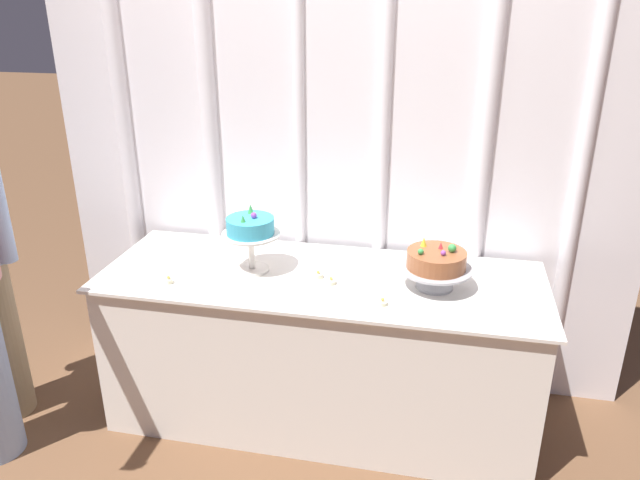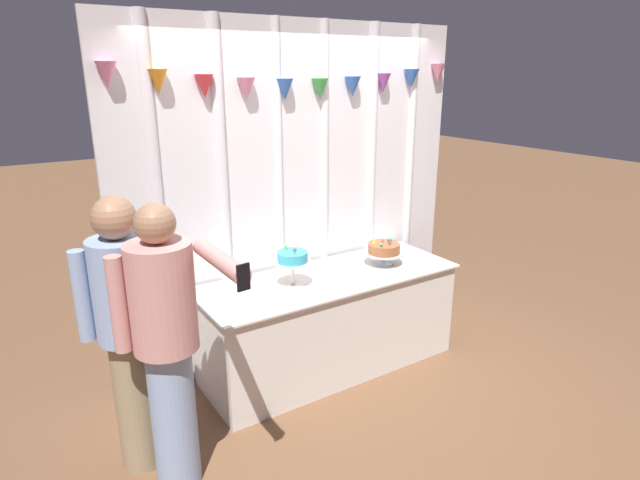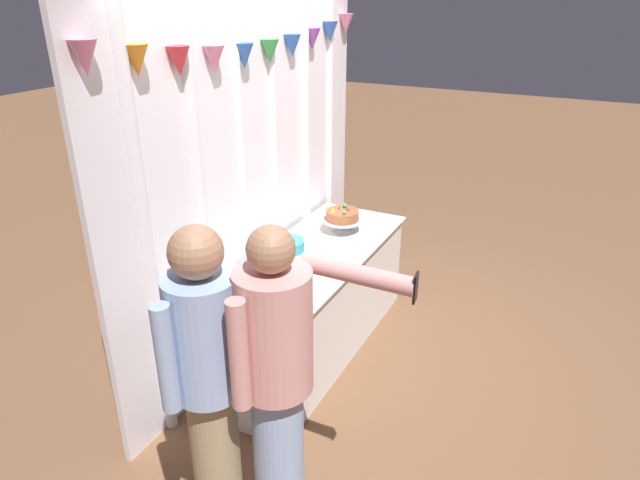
% 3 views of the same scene
% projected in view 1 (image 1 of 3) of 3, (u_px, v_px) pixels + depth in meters
% --- Properties ---
extents(ground_plane, '(24.00, 24.00, 0.00)m').
position_uv_depth(ground_plane, '(317.00, 426.00, 2.96)').
color(ground_plane, brown).
extents(draped_curtain, '(2.94, 0.14, 2.61)m').
position_uv_depth(draped_curtain, '(336.00, 129.00, 2.92)').
color(draped_curtain, white).
rests_on(draped_curtain, ground_plane).
extents(cake_table, '(2.01, 0.73, 0.77)m').
position_uv_depth(cake_table, '(321.00, 348.00, 2.91)').
color(cake_table, white).
rests_on(cake_table, ground_plane).
extents(cake_display_nearleft, '(0.27, 0.27, 0.30)m').
position_uv_depth(cake_display_nearleft, '(251.00, 230.00, 2.74)').
color(cake_display_nearleft, silver).
rests_on(cake_display_nearleft, cake_table).
extents(cake_display_nearright, '(0.32, 0.32, 0.21)m').
position_uv_depth(cake_display_nearright, '(436.00, 262.00, 2.61)').
color(cake_display_nearright, '#B2B2B7').
rests_on(cake_display_nearright, cake_table).
extents(tealight_far_left, '(0.04, 0.04, 0.04)m').
position_uv_depth(tealight_far_left, '(169.00, 281.00, 2.69)').
color(tealight_far_left, beige).
rests_on(tealight_far_left, cake_table).
extents(tealight_near_left, '(0.05, 0.05, 0.04)m').
position_uv_depth(tealight_near_left, '(318.00, 275.00, 2.74)').
color(tealight_near_left, beige).
rests_on(tealight_near_left, cake_table).
extents(tealight_near_right, '(0.04, 0.04, 0.03)m').
position_uv_depth(tealight_near_right, '(331.00, 282.00, 2.68)').
color(tealight_near_right, beige).
rests_on(tealight_near_right, cake_table).
extents(tealight_far_right, '(0.04, 0.04, 0.03)m').
position_uv_depth(tealight_far_right, '(382.00, 303.00, 2.50)').
color(tealight_far_right, beige).
rests_on(tealight_far_right, cake_table).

